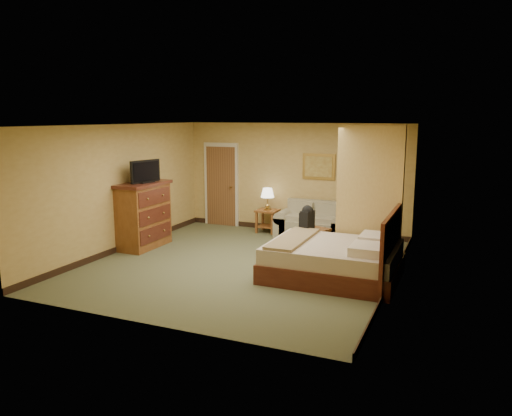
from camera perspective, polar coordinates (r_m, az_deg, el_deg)
The scene contains 17 objects.
floor at distance 9.48m, azimuth -1.51°, elevation -6.45°, with size 6.00×6.00×0.00m, color #545738.
ceiling at distance 9.07m, azimuth -1.59°, elevation 9.45°, with size 6.00×6.00×0.00m, color white.
back_wall at distance 11.96m, azimuth 4.45°, elevation 3.43°, with size 5.50×0.02×2.60m, color tan.
left_wall at distance 10.62m, azimuth -15.18°, elevation 2.20°, with size 0.02×6.00×2.60m, color tan.
right_wall at distance 8.44m, azimuth 15.69°, elevation 0.11°, with size 0.02×6.00×2.60m, color tan.
partition at distance 9.43m, azimuth 12.82°, elevation 1.30°, with size 1.20×0.15×2.60m, color tan.
door at distance 12.71m, azimuth -3.99°, elevation 2.64°, with size 0.94×0.16×2.10m.
baseboard at distance 12.16m, azimuth 4.35°, elevation -2.39°, with size 5.50×0.02×0.12m, color black.
loveseat at distance 11.55m, azimuth 6.47°, elevation -2.04°, with size 1.65×0.77×0.83m.
side_table at distance 11.97m, azimuth 1.31°, elevation -1.09°, with size 0.50×0.50×0.55m.
table_lamp at distance 11.87m, azimuth 1.32°, elevation 1.68°, with size 0.32×0.32×0.53m.
coffee_table at distance 10.68m, azimuth 6.31°, elevation -2.96°, with size 0.82×0.82×0.41m.
wall_picture at distance 11.72m, azimuth 7.17°, elevation 4.71°, with size 0.78×0.04×0.60m.
dresser at distance 10.82m, azimuth -12.78°, elevation -0.75°, with size 0.68×1.30×1.39m.
tv at distance 10.63m, azimuth -12.54°, elevation 4.03°, with size 0.26×0.77×0.47m.
bed at distance 8.73m, azimuth 9.15°, elevation -5.83°, with size 2.22×1.89×1.22m.
backpack at distance 9.68m, azimuth 5.89°, elevation -0.99°, with size 0.24×0.31×0.47m.
Camera 1 is at (3.78, -8.25, 2.76)m, focal length 35.00 mm.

